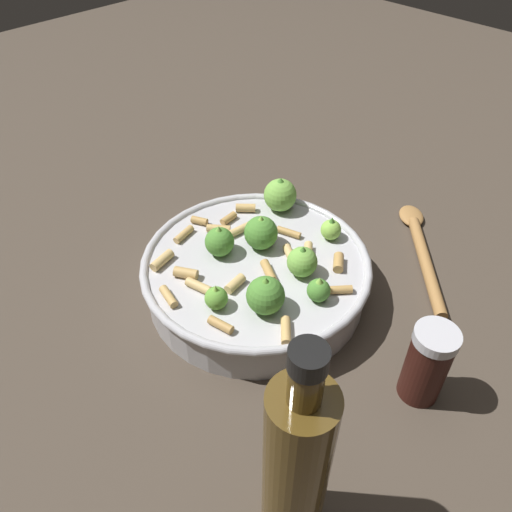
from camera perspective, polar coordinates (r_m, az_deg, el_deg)
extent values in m
plane|color=#42382D|center=(0.67, 0.00, -3.91)|extent=(2.40, 2.40, 0.00)
cylinder|color=#B7B7BC|center=(0.65, 0.00, -2.34)|extent=(0.28, 0.28, 0.05)
torus|color=#B7B7BC|center=(0.64, 0.00, -0.67)|extent=(0.29, 0.29, 0.01)
sphere|color=#4C8933|center=(0.59, 7.02, -3.84)|extent=(0.03, 0.03, 0.03)
cone|color=#8CC64C|center=(0.58, 7.14, -2.86)|extent=(0.01, 0.01, 0.01)
sphere|color=#75B247|center=(0.61, 5.19, -0.66)|extent=(0.04, 0.04, 0.04)
cone|color=#4C8933|center=(0.60, 5.29, 0.57)|extent=(0.02, 0.02, 0.01)
sphere|color=#609E38|center=(0.58, -4.48, -4.73)|extent=(0.03, 0.03, 0.03)
cone|color=#8CC64C|center=(0.57, -4.55, -3.75)|extent=(0.01, 0.01, 0.01)
sphere|color=#4C8933|center=(0.64, -4.11, 1.60)|extent=(0.04, 0.04, 0.04)
cone|color=#75B247|center=(0.63, -4.19, 2.86)|extent=(0.02, 0.02, 0.01)
sphere|color=#4C8933|center=(0.56, 1.07, -4.44)|extent=(0.04, 0.04, 0.04)
cone|color=#609E38|center=(0.55, 1.10, -2.99)|extent=(0.02, 0.02, 0.01)
sphere|color=#4C8933|center=(0.64, 0.56, 2.61)|extent=(0.04, 0.04, 0.04)
cone|color=#8CC64C|center=(0.63, 0.57, 4.02)|extent=(0.02, 0.02, 0.01)
sphere|color=#75B247|center=(0.71, 2.72, 6.83)|extent=(0.05, 0.05, 0.05)
cone|color=#4C8933|center=(0.70, 2.78, 8.22)|extent=(0.02, 0.02, 0.01)
sphere|color=#8CC64C|center=(0.67, 8.39, 2.93)|extent=(0.03, 0.03, 0.03)
cone|color=#4C8933|center=(0.66, 8.51, 3.88)|extent=(0.01, 0.01, 0.01)
cylinder|color=tan|center=(0.71, -1.17, 5.42)|extent=(0.03, 0.03, 0.01)
cylinder|color=tan|center=(0.70, -3.09, 4.22)|extent=(0.02, 0.01, 0.01)
cylinder|color=tan|center=(0.60, -9.77, -4.50)|extent=(0.02, 0.03, 0.01)
cylinder|color=tan|center=(0.68, -1.85, 2.95)|extent=(0.03, 0.01, 0.01)
cylinder|color=tan|center=(0.62, -7.86, -1.91)|extent=(0.03, 0.03, 0.01)
cylinder|color=tan|center=(0.64, 3.73, 0.38)|extent=(0.02, 0.03, 0.01)
cylinder|color=tan|center=(0.55, 3.36, -8.35)|extent=(0.03, 0.03, 0.01)
cylinder|color=tan|center=(0.60, -2.36, -3.11)|extent=(0.03, 0.02, 0.01)
cylinder|color=tan|center=(0.62, 1.39, -1.69)|extent=(0.03, 0.03, 0.01)
cylinder|color=tan|center=(0.68, -8.09, 2.42)|extent=(0.03, 0.02, 0.01)
cylinder|color=tan|center=(0.67, 3.68, 2.66)|extent=(0.02, 0.03, 0.01)
cylinder|color=tan|center=(0.65, 5.86, 0.54)|extent=(0.03, 0.03, 0.01)
cylinder|color=tan|center=(0.64, -10.48, -0.47)|extent=(0.04, 0.02, 0.01)
cylinder|color=tan|center=(0.63, 9.23, -0.72)|extent=(0.03, 0.03, 0.01)
cylinder|color=tan|center=(0.60, 9.42, -3.74)|extent=(0.03, 0.03, 0.01)
cylinder|color=tan|center=(0.60, -6.46, -3.37)|extent=(0.02, 0.03, 0.01)
cylinder|color=tan|center=(0.70, -6.28, 3.99)|extent=(0.02, 0.02, 0.01)
cylinder|color=tan|center=(0.56, -3.98, -7.69)|extent=(0.02, 0.03, 0.01)
cylinder|color=tan|center=(0.68, -4.22, 3.07)|extent=(0.03, 0.03, 0.01)
cylinder|color=#33140F|center=(0.57, 18.46, -11.77)|extent=(0.04, 0.04, 0.09)
cylinder|color=silver|center=(0.53, 19.61, -8.58)|extent=(0.05, 0.05, 0.01)
cylinder|color=#4C3814|center=(0.43, 4.51, -22.54)|extent=(0.05, 0.05, 0.19)
cylinder|color=#4C3814|center=(0.33, 5.58, -14.07)|extent=(0.02, 0.02, 0.04)
cylinder|color=black|center=(0.31, 5.90, -11.45)|extent=(0.03, 0.03, 0.02)
cylinder|color=#9E703D|center=(0.73, 18.51, -0.88)|extent=(0.15, 0.14, 0.02)
ellipsoid|color=#9E703D|center=(0.82, 17.00, 4.32)|extent=(0.06, 0.06, 0.01)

